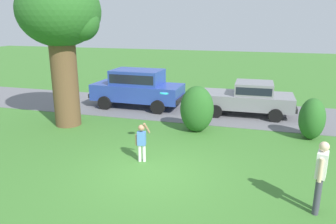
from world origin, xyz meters
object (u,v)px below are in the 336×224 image
object	(u,v)px
oak_tree_large	(62,21)
parked_suv	(138,86)
frisbee	(164,93)
child_thrower	(142,140)
adult_onlooker	(321,173)
parked_sedan	(249,97)

from	to	relation	value
oak_tree_large	parked_suv	size ratio (longest dim) A/B	1.27
oak_tree_large	parked_suv	xyz separation A→B (m)	(1.80, 3.42, -3.20)
parked_suv	frisbee	xyz separation A→B (m)	(3.00, -5.31, 0.95)
child_thrower	adult_onlooker	world-z (taller)	adult_onlooker
parked_suv	child_thrower	distance (m)	6.74
parked_sedan	parked_suv	world-z (taller)	parked_suv
parked_suv	oak_tree_large	bearing A→B (deg)	-117.73
oak_tree_large	frisbee	world-z (taller)	oak_tree_large
frisbee	adult_onlooker	size ratio (longest dim) A/B	0.16
adult_onlooker	frisbee	bearing A→B (deg)	150.76
parked_suv	child_thrower	size ratio (longest dim) A/B	3.68
parked_suv	child_thrower	xyz separation A→B (m)	(2.55, -6.23, -0.36)
child_thrower	adult_onlooker	distance (m)	5.12
parked_sedan	parked_suv	bearing A→B (deg)	-178.42
parked_sedan	child_thrower	bearing A→B (deg)	-114.55
parked_sedan	parked_suv	xyz separation A→B (m)	(-5.47, -0.15, 0.23)
oak_tree_large	parked_suv	distance (m)	5.02
parked_suv	parked_sedan	bearing A→B (deg)	1.58
oak_tree_large	parked_suv	bearing A→B (deg)	62.27
oak_tree_large	frisbee	size ratio (longest dim) A/B	21.38
parked_suv	adult_onlooker	xyz separation A→B (m)	(7.42, -7.78, -0.09)
oak_tree_large	frisbee	bearing A→B (deg)	-21.41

